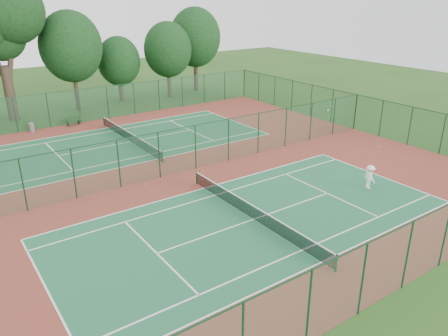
{
  "coord_description": "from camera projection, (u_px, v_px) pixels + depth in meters",
  "views": [
    {
      "loc": [
        -14.68,
        -26.88,
        12.58
      ],
      "look_at": [
        1.06,
        -4.44,
        1.6
      ],
      "focal_mm": 35.0,
      "sensor_mm": 36.0,
      "label": 1
    }
  ],
  "objects": [
    {
      "name": "court_near",
      "position": [
        253.0,
        220.0,
        26.09
      ],
      "size": [
        23.77,
        10.97,
        0.01
      ],
      "primitive_type": "cube",
      "color": "#1E623C",
      "rests_on": "red_pad"
    },
    {
      "name": "fence_east",
      "position": [
        355.0,
        112.0,
        42.94
      ],
      "size": [
        0.09,
        36.0,
        3.5
      ],
      "rotation": [
        0.0,
        0.0,
        1.57
      ],
      "color": "#1A4F29",
      "rests_on": "ground"
    },
    {
      "name": "stray_ball_a",
      "position": [
        203.0,
        171.0,
        33.17
      ],
      "size": [
        0.08,
        0.08,
        0.08
      ],
      "primitive_type": "sphere",
      "color": "yellow",
      "rests_on": "red_pad"
    },
    {
      "name": "bench",
      "position": [
        74.0,
        121.0,
        44.59
      ],
      "size": [
        1.58,
        0.78,
        0.93
      ],
      "rotation": [
        0.0,
        0.0,
        0.24
      ],
      "color": "#123416",
      "rests_on": "red_pad"
    },
    {
      "name": "court_far",
      "position": [
        130.0,
        142.0,
        39.76
      ],
      "size": [
        23.77,
        10.97,
        0.01
      ],
      "primitive_type": "cube",
      "color": "#1C5933",
      "rests_on": "red_pad"
    },
    {
      "name": "tennis_net_far",
      "position": [
        129.0,
        136.0,
        39.57
      ],
      "size": [
        0.1,
        12.9,
        0.97
      ],
      "color": "#14371B",
      "rests_on": "ground"
    },
    {
      "name": "tennis_net_near",
      "position": [
        253.0,
        212.0,
        25.89
      ],
      "size": [
        0.1,
        12.9,
        0.97
      ],
      "color": "#153B22",
      "rests_on": "ground"
    },
    {
      "name": "fence_divider",
      "position": [
        178.0,
        151.0,
        32.28
      ],
      "size": [
        40.0,
        0.09,
        3.5
      ],
      "color": "#18492A",
      "rests_on": "ground"
    },
    {
      "name": "fence_north",
      "position": [
        94.0,
        104.0,
        45.95
      ],
      "size": [
        40.0,
        0.09,
        3.5
      ],
      "color": "#18492F",
      "rests_on": "ground"
    },
    {
      "name": "ground",
      "position": [
        179.0,
        173.0,
        32.93
      ],
      "size": [
        120.0,
        120.0,
        0.0
      ],
      "primitive_type": "plane",
      "color": "#254B17",
      "rests_on": "ground"
    },
    {
      "name": "trash_bin",
      "position": [
        32.0,
        128.0,
        42.43
      ],
      "size": [
        0.58,
        0.58,
        0.9
      ],
      "primitive_type": "cylinder",
      "rotation": [
        0.0,
        0.0,
        -0.19
      ],
      "color": "gray",
      "rests_on": "red_pad"
    },
    {
      "name": "stray_ball_b",
      "position": [
        286.0,
        150.0,
        37.48
      ],
      "size": [
        0.07,
        0.07,
        0.07
      ],
      "primitive_type": "sphere",
      "color": "yellow",
      "rests_on": "red_pad"
    },
    {
      "name": "red_pad",
      "position": [
        179.0,
        173.0,
        32.93
      ],
      "size": [
        40.0,
        36.0,
        0.01
      ],
      "primitive_type": "cube",
      "color": "maroon",
      "rests_on": "ground"
    },
    {
      "name": "stray_ball_c",
      "position": [
        145.0,
        184.0,
        30.88
      ],
      "size": [
        0.07,
        0.07,
        0.07
      ],
      "primitive_type": "sphere",
      "color": "yellow",
      "rests_on": "red_pad"
    },
    {
      "name": "fence_south",
      "position": [
        386.0,
        266.0,
        18.6
      ],
      "size": [
        40.0,
        0.09,
        3.5
      ],
      "color": "#1B5133",
      "rests_on": "ground"
    },
    {
      "name": "player_near",
      "position": [
        370.0,
        177.0,
        29.97
      ],
      "size": [
        0.94,
        1.23,
        1.69
      ],
      "primitive_type": "imported",
      "rotation": [
        0.0,
        0.0,
        1.26
      ],
      "color": "white",
      "rests_on": "court_near"
    },
    {
      "name": "evergreen_row",
      "position": [
        81.0,
        108.0,
        51.62
      ],
      "size": [
        39.0,
        5.0,
        12.0
      ],
      "primitive_type": null,
      "color": "black",
      "rests_on": "ground"
    }
  ]
}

